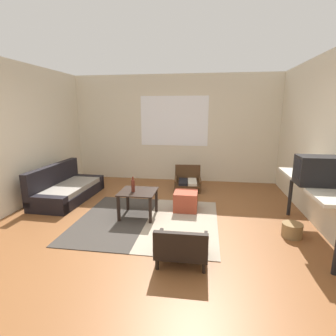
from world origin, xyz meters
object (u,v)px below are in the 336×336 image
object	(u,v)px
couch	(66,189)
glass_bottle	(133,186)
armchair_striped_foreground	(182,246)
ottoman_orange	(186,201)
armchair_by_window	(188,179)
console_shelf	(312,188)
clay_vase	(306,169)
wicker_basket	(292,230)
coffee_table	(138,196)
crt_television	(319,171)

from	to	relation	value
couch	glass_bottle	bearing A→B (deg)	-23.06
armchair_striped_foreground	ottoman_orange	world-z (taller)	armchair_striped_foreground
armchair_by_window	console_shelf	xyz separation A→B (m)	(1.89, -2.13, 0.53)
couch	clay_vase	distance (m)	4.49
console_shelf	wicker_basket	bearing A→B (deg)	175.14
console_shelf	wicker_basket	xyz separation A→B (m)	(-0.20, 0.02, -0.66)
couch	armchair_striped_foreground	bearing A→B (deg)	-36.86
console_shelf	couch	bearing A→B (deg)	166.30
ottoman_orange	glass_bottle	world-z (taller)	glass_bottle
couch	ottoman_orange	size ratio (longest dim) A/B	4.09
coffee_table	wicker_basket	size ratio (longest dim) A/B	2.15
coffee_table	crt_television	size ratio (longest dim) A/B	1.12
coffee_table	armchair_striped_foreground	world-z (taller)	armchair_striped_foreground
coffee_table	glass_bottle	world-z (taller)	glass_bottle
wicker_basket	console_shelf	bearing A→B (deg)	-4.86
armchair_striped_foreground	couch	bearing A→B (deg)	143.14
armchair_striped_foreground	console_shelf	world-z (taller)	console_shelf
couch	coffee_table	world-z (taller)	couch
couch	clay_vase	size ratio (longest dim) A/B	5.59
couch	console_shelf	world-z (taller)	console_shelf
couch	console_shelf	bearing A→B (deg)	-13.70
coffee_table	armchair_by_window	xyz separation A→B (m)	(0.73, 1.73, -0.14)
armchair_by_window	clay_vase	bearing A→B (deg)	-44.11
console_shelf	crt_television	distance (m)	0.31
crt_television	clay_vase	size ratio (longest dim) A/B	1.78
crt_television	ottoman_orange	bearing A→B (deg)	152.49
console_shelf	clay_vase	xyz separation A→B (m)	(0.00, 0.29, 0.20)
couch	wicker_basket	bearing A→B (deg)	-14.10
wicker_basket	coffee_table	bearing A→B (deg)	171.09
armchair_by_window	ottoman_orange	world-z (taller)	armchair_by_window
ottoman_orange	console_shelf	xyz separation A→B (m)	(1.83, -0.81, 0.59)
glass_bottle	wicker_basket	size ratio (longest dim) A/B	0.91
couch	wicker_basket	distance (m)	4.29
console_shelf	crt_television	world-z (taller)	crt_television
couch	armchair_by_window	size ratio (longest dim) A/B	2.67
couch	armchair_striped_foreground	world-z (taller)	couch
console_shelf	crt_television	bearing A→B (deg)	-91.30
armchair_striped_foreground	crt_television	bearing A→B (deg)	23.64
coffee_table	armchair_by_window	distance (m)	1.88
armchair_by_window	ottoman_orange	size ratio (longest dim) A/B	1.53
couch	armchair_striped_foreground	size ratio (longest dim) A/B	2.73
couch	clay_vase	xyz separation A→B (m)	(4.36, -0.77, 0.75)
ottoman_orange	clay_vase	world-z (taller)	clay_vase
armchair_striped_foreground	ottoman_orange	size ratio (longest dim) A/B	1.50
armchair_striped_foreground	clay_vase	xyz separation A→B (m)	(1.74, 1.19, 0.74)
glass_bottle	wicker_basket	world-z (taller)	glass_bottle
armchair_by_window	glass_bottle	bearing A→B (deg)	-114.35
couch	glass_bottle	xyz separation A→B (m)	(1.66, -0.71, 0.36)
ottoman_orange	console_shelf	bearing A→B (deg)	-23.93
console_shelf	glass_bottle	world-z (taller)	console_shelf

